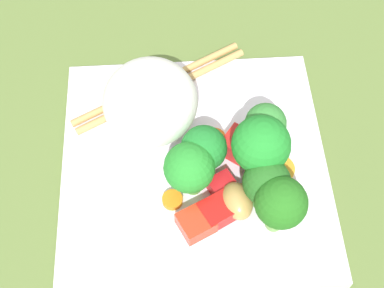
% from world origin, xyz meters
% --- Properties ---
extents(ground_plane, '(1.10, 1.10, 0.02)m').
position_xyz_m(ground_plane, '(0.00, 0.00, -0.01)').
color(ground_plane, '#5E7538').
extents(square_plate, '(0.28, 0.28, 0.01)m').
position_xyz_m(square_plate, '(0.00, 0.00, 0.01)').
color(square_plate, white).
rests_on(square_plate, ground_plane).
extents(rice_mound, '(0.13, 0.13, 0.08)m').
position_xyz_m(rice_mound, '(0.04, -0.05, 0.06)').
color(rice_mound, white).
rests_on(rice_mound, square_plate).
extents(broccoli_floret_0, '(0.06, 0.06, 0.08)m').
position_xyz_m(broccoli_floret_0, '(-0.06, 0.01, 0.06)').
color(broccoli_floret_0, '#58993A').
rests_on(broccoli_floret_0, square_plate).
extents(broccoli_floret_1, '(0.05, 0.05, 0.06)m').
position_xyz_m(broccoli_floret_1, '(-0.01, 0.01, 0.05)').
color(broccoli_floret_1, '#7CB85E').
rests_on(broccoli_floret_1, square_plate).
extents(broccoli_floret_2, '(0.05, 0.05, 0.07)m').
position_xyz_m(broccoli_floret_2, '(-0.08, 0.07, 0.05)').
color(broccoli_floret_2, '#6BA14E').
rests_on(broccoli_floret_2, square_plate).
extents(broccoli_floret_3, '(0.05, 0.05, 0.06)m').
position_xyz_m(broccoli_floret_3, '(0.01, 0.03, 0.05)').
color(broccoli_floret_3, '#63AF49').
rests_on(broccoli_floret_3, square_plate).
extents(broccoli_floret_4, '(0.05, 0.05, 0.06)m').
position_xyz_m(broccoli_floret_4, '(-0.07, 0.04, 0.05)').
color(broccoli_floret_4, '#579F47').
rests_on(broccoli_floret_4, square_plate).
extents(broccoli_floret_5, '(0.04, 0.04, 0.06)m').
position_xyz_m(broccoli_floret_5, '(-0.07, -0.02, 0.05)').
color(broccoli_floret_5, '#78BF5F').
rests_on(broccoli_floret_5, square_plate).
extents(carrot_slice_0, '(0.03, 0.03, 0.01)m').
position_xyz_m(carrot_slice_0, '(0.02, 0.04, 0.02)').
color(carrot_slice_0, orange).
rests_on(carrot_slice_0, square_plate).
extents(carrot_slice_1, '(0.04, 0.04, 0.00)m').
position_xyz_m(carrot_slice_1, '(-0.09, 0.01, 0.02)').
color(carrot_slice_1, orange).
rests_on(carrot_slice_1, square_plate).
extents(carrot_slice_2, '(0.03, 0.03, 0.01)m').
position_xyz_m(carrot_slice_2, '(-0.02, -0.03, 0.02)').
color(carrot_slice_2, orange).
rests_on(carrot_slice_2, square_plate).
extents(pepper_chunk_0, '(0.04, 0.04, 0.02)m').
position_xyz_m(pepper_chunk_0, '(0.00, 0.07, 0.02)').
color(pepper_chunk_0, red).
rests_on(pepper_chunk_0, square_plate).
extents(pepper_chunk_1, '(0.03, 0.04, 0.02)m').
position_xyz_m(pepper_chunk_1, '(-0.03, 0.03, 0.02)').
color(pepper_chunk_1, red).
rests_on(pepper_chunk_1, square_plate).
extents(pepper_chunk_2, '(0.04, 0.04, 0.02)m').
position_xyz_m(pepper_chunk_2, '(-0.04, -0.01, 0.03)').
color(pepper_chunk_2, red).
rests_on(pepper_chunk_2, square_plate).
extents(pepper_chunk_3, '(0.04, 0.04, 0.02)m').
position_xyz_m(pepper_chunk_3, '(-0.02, 0.06, 0.02)').
color(pepper_chunk_3, red).
rests_on(pepper_chunk_3, square_plate).
extents(chicken_piece_0, '(0.04, 0.05, 0.03)m').
position_xyz_m(chicken_piece_0, '(-0.04, 0.05, 0.03)').
color(chicken_piece_0, tan).
rests_on(chicken_piece_0, square_plate).
extents(chicken_piece_1, '(0.03, 0.03, 0.02)m').
position_xyz_m(chicken_piece_1, '(0.01, 0.01, 0.02)').
color(chicken_piece_1, tan).
rests_on(chicken_piece_1, square_plate).
extents(chopstick_pair, '(0.19, 0.12, 0.01)m').
position_xyz_m(chopstick_pair, '(0.04, -0.10, 0.02)').
color(chopstick_pair, tan).
rests_on(chopstick_pair, square_plate).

